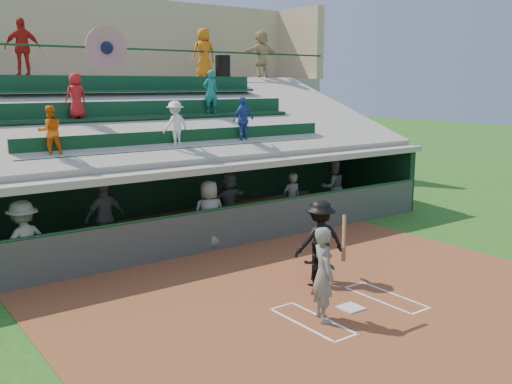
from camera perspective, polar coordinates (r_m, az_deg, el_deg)
ground at (r=11.65m, az=9.45°, el=-11.51°), size 100.00×100.00×0.00m
dirt_slab at (r=11.97m, az=7.71°, el=-10.78°), size 11.00×9.00×0.02m
home_plate at (r=11.64m, az=9.45°, el=-11.35°), size 0.43×0.43×0.03m
batters_box_chalk at (r=11.64m, az=9.45°, el=-11.41°), size 2.65×1.85×0.01m
dugout_floor at (r=16.79m, az=-7.22°, el=-4.37°), size 16.00×3.50×0.04m
concourse_slab at (r=22.47m, az=-15.76°, el=5.06°), size 20.00×3.00×4.60m
grandstand at (r=19.72m, az=-12.71°, el=4.34°), size 20.40×10.40×7.80m
batter_at_plate at (r=10.74m, az=6.80°, el=-8.11°), size 0.95×0.81×1.95m
catcher at (r=12.65m, az=5.85°, el=-7.06°), size 0.58×0.51×1.01m
home_umpire at (r=12.86m, az=6.40°, el=-4.84°), size 1.31×0.92×1.84m
dugout_bench at (r=17.91m, az=-8.38°, el=-2.72°), size 13.33×1.74×0.40m
dugout_player_a at (r=13.50m, az=-22.20°, el=-4.68°), size 1.35×1.00×1.87m
dugout_player_b at (r=15.19m, az=-14.89°, el=-2.49°), size 1.19×0.67×1.91m
dugout_player_c at (r=15.25m, az=-4.69°, el=-2.25°), size 1.00×0.76×1.84m
dugout_player_d at (r=17.40m, az=-2.73°, el=-0.79°), size 1.65×0.74×1.72m
dugout_player_e at (r=17.64m, az=3.59°, el=-0.74°), size 0.65×0.47×1.66m
dugout_player_f at (r=19.48m, az=7.68°, el=0.50°), size 1.01×0.86×1.80m
trash_bin at (r=24.14m, az=-3.34°, el=12.39°), size 0.62×0.62×0.93m
concourse_staff_a at (r=21.08m, az=-22.29°, el=13.23°), size 1.17×0.57×1.94m
concourse_staff_b at (r=22.93m, az=-5.25°, el=13.68°), size 1.02×0.75×1.91m
concourse_staff_c at (r=24.48m, az=0.52°, el=13.61°), size 1.87×0.72×1.98m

